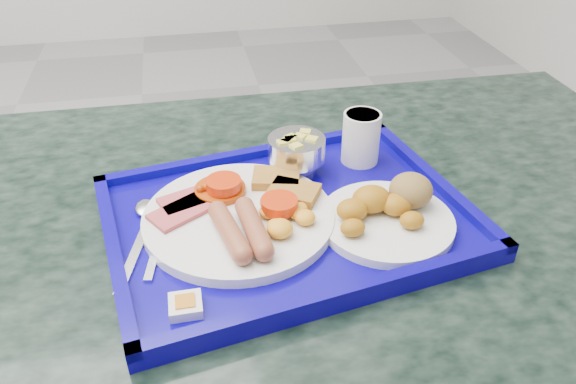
# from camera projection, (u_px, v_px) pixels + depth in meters

# --- Properties ---
(table) EXTENTS (1.35, 0.90, 0.84)m
(table) POSITION_uv_depth(u_px,v_px,m) (296.00, 323.00, 0.94)
(table) COLOR gray
(table) RESTS_ON floor
(tray) EXTENTS (0.55, 0.44, 0.03)m
(tray) POSITION_uv_depth(u_px,v_px,m) (288.00, 219.00, 0.80)
(tray) COLOR #0B0287
(tray) RESTS_ON table
(main_plate) EXTENTS (0.27, 0.27, 0.04)m
(main_plate) POSITION_uv_depth(u_px,v_px,m) (244.00, 213.00, 0.78)
(main_plate) COLOR white
(main_plate) RESTS_ON tray
(bread_plate) EXTENTS (0.19, 0.19, 0.06)m
(bread_plate) POSITION_uv_depth(u_px,v_px,m) (388.00, 211.00, 0.77)
(bread_plate) COLOR white
(bread_plate) RESTS_ON tray
(fruit_bowl) EXTENTS (0.09, 0.09, 0.06)m
(fruit_bowl) POSITION_uv_depth(u_px,v_px,m) (296.00, 149.00, 0.87)
(fruit_bowl) COLOR silver
(fruit_bowl) RESTS_ON tray
(juice_cup) EXTENTS (0.06, 0.06, 0.08)m
(juice_cup) POSITION_uv_depth(u_px,v_px,m) (361.00, 136.00, 0.90)
(juice_cup) COLOR white
(juice_cup) RESTS_ON tray
(spoon) EXTENTS (0.05, 0.18, 0.01)m
(spoon) POSITION_uv_depth(u_px,v_px,m) (148.00, 218.00, 0.78)
(spoon) COLOR silver
(spoon) RESTS_ON tray
(knife) EXTENTS (0.05, 0.17, 0.00)m
(knife) POSITION_uv_depth(u_px,v_px,m) (138.00, 248.00, 0.73)
(knife) COLOR silver
(knife) RESTS_ON tray
(jam_packet) EXTENTS (0.04, 0.04, 0.02)m
(jam_packet) POSITION_uv_depth(u_px,v_px,m) (186.00, 305.00, 0.64)
(jam_packet) COLOR white
(jam_packet) RESTS_ON tray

